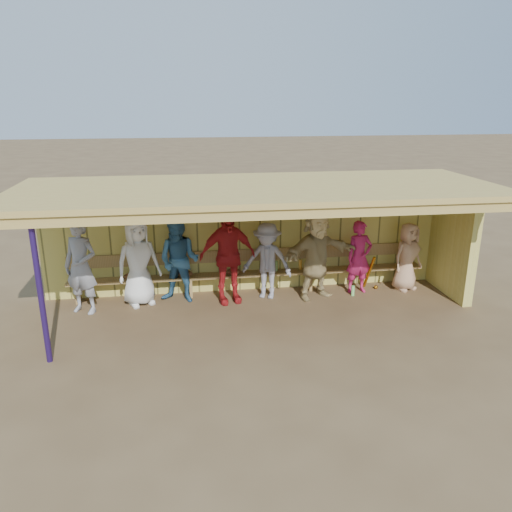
{
  "coord_description": "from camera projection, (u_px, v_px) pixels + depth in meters",
  "views": [
    {
      "loc": [
        -1.37,
        -8.9,
        4.04
      ],
      "look_at": [
        0.0,
        0.35,
        1.05
      ],
      "focal_mm": 35.0,
      "sensor_mm": 36.0,
      "label": 1
    }
  ],
  "objects": [
    {
      "name": "player_c",
      "position": [
        179.0,
        260.0,
        10.09
      ],
      "size": [
        1.04,
        0.93,
        1.76
      ],
      "primitive_type": "imported",
      "rotation": [
        0.0,
        0.0,
        -0.37
      ],
      "color": "#33668D",
      "rests_on": "ground"
    },
    {
      "name": "player_b",
      "position": [
        138.0,
        262.0,
        9.95
      ],
      "size": [
        1.03,
        0.89,
        1.79
      ],
      "primitive_type": "imported",
      "rotation": [
        0.0,
        0.0,
        0.44
      ],
      "color": "white",
      "rests_on": "ground"
    },
    {
      "name": "player_d",
      "position": [
        227.0,
        256.0,
        10.03
      ],
      "size": [
        1.23,
        0.7,
        1.97
      ],
      "primitive_type": "imported",
      "rotation": [
        0.0,
        0.0,
        0.2
      ],
      "color": "#AD1B1D",
      "rests_on": "ground"
    },
    {
      "name": "player_f",
      "position": [
        316.0,
        254.0,
        10.27
      ],
      "size": [
        1.84,
        1.15,
        1.89
      ],
      "primitive_type": "imported",
      "rotation": [
        0.0,
        0.0,
        0.37
      ],
      "color": "tan",
      "rests_on": "ground"
    },
    {
      "name": "player_a",
      "position": [
        81.0,
        267.0,
        9.55
      ],
      "size": [
        0.81,
        0.7,
        1.88
      ],
      "primitive_type": "imported",
      "rotation": [
        0.0,
        0.0,
        -0.44
      ],
      "color": "gray",
      "rests_on": "ground"
    },
    {
      "name": "dugout_equipment",
      "position": [
        216.0,
        274.0,
        10.48
      ],
      "size": [
        5.45,
        0.62,
        0.8
      ],
      "color": "orange",
      "rests_on": "ground"
    },
    {
      "name": "player_h",
      "position": [
        407.0,
        257.0,
        10.77
      ],
      "size": [
        0.85,
        0.72,
        1.49
      ],
      "primitive_type": "imported",
      "rotation": [
        0.0,
        0.0,
        0.39
      ],
      "color": "tan",
      "rests_on": "ground"
    },
    {
      "name": "bench",
      "position": [
        251.0,
        268.0,
        10.7
      ],
      "size": [
        7.6,
        0.34,
        0.93
      ],
      "color": "#A68247",
      "rests_on": "ground"
    },
    {
      "name": "player_g",
      "position": [
        359.0,
        257.0,
        10.61
      ],
      "size": [
        0.62,
        0.46,
        1.57
      ],
      "primitive_type": "imported",
      "rotation": [
        0.0,
        0.0,
        0.15
      ],
      "color": "#B51D53",
      "rests_on": "ground"
    },
    {
      "name": "ground",
      "position": [
        259.0,
        312.0,
        9.81
      ],
      "size": [
        90.0,
        90.0,
        0.0
      ],
      "primitive_type": "plane",
      "color": "brown",
      "rests_on": "ground"
    },
    {
      "name": "dugout_structure",
      "position": [
        273.0,
        219.0,
        9.99
      ],
      "size": [
        8.8,
        3.2,
        2.5
      ],
      "color": "#CBBE57",
      "rests_on": "ground"
    },
    {
      "name": "player_e",
      "position": [
        267.0,
        261.0,
        10.31
      ],
      "size": [
        1.19,
        0.97,
        1.61
      ],
      "primitive_type": "imported",
      "rotation": [
        0.0,
        0.0,
        -0.42
      ],
      "color": "gray",
      "rests_on": "ground"
    }
  ]
}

